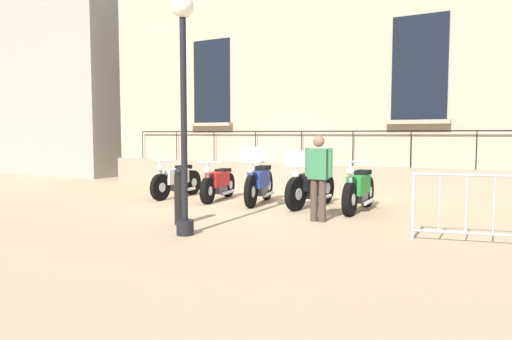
{
  "coord_description": "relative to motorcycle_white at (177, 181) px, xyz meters",
  "views": [
    {
      "loc": [
        9.62,
        5.28,
        1.63
      ],
      "look_at": [
        0.33,
        0.0,
        0.8
      ],
      "focal_mm": 32.84,
      "sensor_mm": 36.0,
      "label": 1
    }
  ],
  "objects": [
    {
      "name": "motorcycle_blue",
      "position": [
        -0.12,
        2.36,
        0.05
      ],
      "size": [
        2.01,
        0.72,
        1.34
      ],
      "color": "black",
      "rests_on": "ground_plane"
    },
    {
      "name": "motorcycle_white",
      "position": [
        0.0,
        0.0,
        0.0
      ],
      "size": [
        1.98,
        0.54,
        1.0
      ],
      "color": "black",
      "rests_on": "ground_plane"
    },
    {
      "name": "motorcycle_red",
      "position": [
        -0.12,
        1.2,
        -0.02
      ],
      "size": [
        1.93,
        0.7,
        0.98
      ],
      "color": "black",
      "rests_on": "ground_plane"
    },
    {
      "name": "motorcycle_green",
      "position": [
        -0.23,
        4.7,
        0.01
      ],
      "size": [
        2.08,
        0.67,
        1.09
      ],
      "color": "black",
      "rests_on": "ground_plane"
    },
    {
      "name": "building_facade",
      "position": [
        -2.87,
        2.37,
        2.63
      ],
      "size": [
        0.82,
        13.9,
        6.33
      ],
      "color": "tan",
      "rests_on": "ground_plane"
    },
    {
      "name": "crowd_barrier",
      "position": [
        1.78,
        7.15,
        0.14
      ],
      "size": [
        0.48,
        1.87,
        1.05
      ],
      "color": "#B7B7BF",
      "rests_on": "ground_plane"
    },
    {
      "name": "motorcycle_black",
      "position": [
        -0.26,
        3.59,
        0.03
      ],
      "size": [
        2.06,
        0.71,
        1.28
      ],
      "color": "black",
      "rests_on": "ground_plane"
    },
    {
      "name": "distant_building",
      "position": [
        -4.5,
        -9.62,
        6.32
      ],
      "size": [
        4.4,
        7.89,
        13.49
      ],
      "color": "#9E9384",
      "rests_on": "ground_plane"
    },
    {
      "name": "ground_plane",
      "position": [
        -0.27,
        2.37,
        -0.43
      ],
      "size": [
        60.0,
        60.0,
        0.0
      ],
      "primitive_type": "plane",
      "color": "tan"
    },
    {
      "name": "bollard",
      "position": [
        2.77,
        2.34,
        0.09
      ],
      "size": [
        0.2,
        0.2,
        1.03
      ],
      "color": "black",
      "rests_on": "ground_plane"
    },
    {
      "name": "pedestrian_standing",
      "position": [
        1.29,
        4.4,
        0.47
      ],
      "size": [
        0.24,
        0.53,
        1.6
      ],
      "color": "#47382D",
      "rests_on": "ground_plane"
    },
    {
      "name": "lamppost",
      "position": [
        3.44,
        2.97,
        1.87
      ],
      "size": [
        0.36,
        0.36,
        3.79
      ],
      "color": "black",
      "rests_on": "ground_plane"
    }
  ]
}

